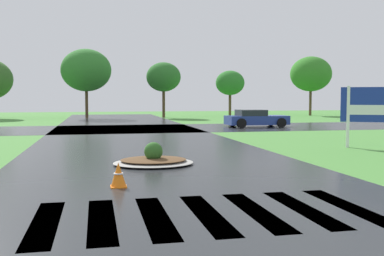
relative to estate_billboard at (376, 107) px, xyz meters
The scene contains 8 objects.
asphalt_roadway 9.44m from the estate_billboard, 165.94° to the right, with size 9.06×80.00×0.01m, color #232628.
asphalt_cross_road 16.06m from the estate_billboard, 124.37° to the left, with size 90.00×8.16×0.01m, color #232628.
crosswalk_stripes 12.45m from the estate_billboard, 136.94° to the right, with size 5.85×2.87×0.01m.
estate_billboard is the anchor object (origin of this frame).
median_island 9.65m from the estate_billboard, 164.83° to the right, with size 2.43×2.11×0.68m.
car_blue_compact 13.26m from the estate_billboard, 90.92° to the left, with size 4.19×2.12×1.17m.
traffic_cone 11.96m from the estate_billboard, 151.14° to the right, with size 0.36×0.36×0.57m.
background_treeline 30.14m from the estate_billboard, 101.67° to the left, with size 37.69×5.96×6.65m.
Camera 1 is at (-1.87, -3.68, 2.03)m, focal length 42.20 mm.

